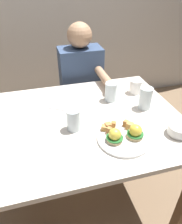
# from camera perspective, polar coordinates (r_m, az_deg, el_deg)

# --- Properties ---
(ground_plane) EXTENTS (6.00, 6.00, 0.00)m
(ground_plane) POSITION_cam_1_polar(r_m,az_deg,el_deg) (1.76, -2.47, -21.86)
(ground_plane) COLOR #7F664C
(dining_table) EXTENTS (1.20, 0.90, 0.74)m
(dining_table) POSITION_cam_1_polar(r_m,az_deg,el_deg) (1.28, -3.16, -5.89)
(dining_table) COLOR silver
(dining_table) RESTS_ON ground_plane
(eggs_benedict_plate) EXTENTS (0.27, 0.27, 0.09)m
(eggs_benedict_plate) POSITION_cam_1_polar(r_m,az_deg,el_deg) (1.08, 8.83, -6.31)
(eggs_benedict_plate) COLOR white
(eggs_benedict_plate) RESTS_ON dining_table
(fruit_bowl) EXTENTS (0.12, 0.12, 0.06)m
(fruit_bowl) POSITION_cam_1_polar(r_m,az_deg,el_deg) (1.19, 22.75, -4.44)
(fruit_bowl) COLOR white
(fruit_bowl) RESTS_ON dining_table
(coffee_mug) EXTENTS (0.11, 0.08, 0.09)m
(coffee_mug) POSITION_cam_1_polar(r_m,az_deg,el_deg) (1.49, 11.93, 6.83)
(coffee_mug) COLOR white
(coffee_mug) RESTS_ON dining_table
(fork) EXTENTS (0.14, 0.10, 0.00)m
(fork) POSITION_cam_1_polar(r_m,az_deg,el_deg) (1.32, -8.62, 0.77)
(fork) COLOR silver
(fork) RESTS_ON dining_table
(water_glass_near) EXTENTS (0.08, 0.08, 0.14)m
(water_glass_near) POSITION_cam_1_polar(r_m,az_deg,el_deg) (1.33, 14.39, 3.27)
(water_glass_near) COLOR silver
(water_glass_near) RESTS_ON dining_table
(water_glass_far) EXTENTS (0.08, 0.08, 0.12)m
(water_glass_far) POSITION_cam_1_polar(r_m,az_deg,el_deg) (1.38, 5.37, 5.11)
(water_glass_far) COLOR silver
(water_glass_far) RESTS_ON dining_table
(water_glass_extra) EXTENTS (0.07, 0.07, 0.12)m
(water_glass_extra) POSITION_cam_1_polar(r_m,az_deg,el_deg) (1.12, -4.72, -2.49)
(water_glass_extra) COLOR silver
(water_glass_extra) RESTS_ON dining_table
(diner_person) EXTENTS (0.34, 0.54, 1.14)m
(diner_person) POSITION_cam_1_polar(r_m,az_deg,el_deg) (1.80, -2.38, 7.44)
(diner_person) COLOR #33333D
(diner_person) RESTS_ON ground_plane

